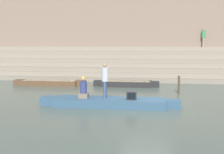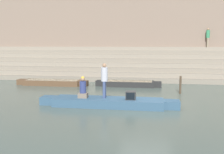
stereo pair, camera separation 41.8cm
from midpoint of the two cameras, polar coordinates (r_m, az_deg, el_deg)
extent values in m
plane|color=#47544C|center=(12.90, 6.58, -6.37)|extent=(120.00, 120.00, 0.00)
cube|color=gray|center=(23.12, 6.93, 0.07)|extent=(36.00, 5.25, 0.34)
cube|color=gray|center=(23.40, 6.95, 1.01)|extent=(36.00, 4.60, 0.34)
cube|color=gray|center=(23.70, 6.97, 1.92)|extent=(36.00, 3.94, 0.34)
cube|color=gray|center=(24.00, 6.99, 2.81)|extent=(36.00, 3.28, 0.34)
cube|color=gray|center=(24.30, 7.00, 3.67)|extent=(36.00, 2.63, 0.34)
cube|color=gray|center=(24.61, 7.02, 4.52)|extent=(36.00, 1.97, 0.34)
cube|color=gray|center=(24.92, 7.04, 5.34)|extent=(36.00, 1.31, 0.34)
cube|color=gray|center=(25.24, 7.05, 6.14)|extent=(36.00, 0.66, 0.34)
cube|color=#7F6B5B|center=(26.18, 7.10, 8.79)|extent=(34.20, 1.20, 7.54)
cube|color=#4C4037|center=(25.69, 6.98, 1.07)|extent=(34.20, 0.12, 0.60)
cube|color=#33516B|center=(12.81, -1.62, -5.54)|extent=(5.32, 1.28, 0.39)
cube|color=tan|center=(12.77, -1.63, -4.79)|extent=(4.89, 1.18, 0.05)
cube|color=#33516B|center=(12.71, 12.08, -5.80)|extent=(0.74, 0.70, 0.39)
cube|color=#33516B|center=(13.60, -14.39, -5.01)|extent=(0.74, 0.70, 0.39)
cylinder|color=olive|center=(13.64, -4.46, -4.36)|extent=(2.77, 0.04, 0.04)
cylinder|color=#3D4C75|center=(12.93, -2.39, -2.69)|extent=(0.14, 0.14, 0.82)
cylinder|color=#3D4C75|center=(12.76, -2.53, -2.82)|extent=(0.14, 0.14, 0.82)
cylinder|color=#B2B2BC|center=(12.73, -2.48, 0.58)|extent=(0.32, 0.32, 0.68)
sphere|color=#9E7556|center=(12.69, -2.49, 2.55)|extent=(0.19, 0.19, 0.19)
cube|color=#756656|center=(12.95, -7.13, -4.03)|extent=(0.45, 0.35, 0.24)
cylinder|color=navy|center=(12.88, -7.16, -2.23)|extent=(0.32, 0.32, 0.58)
sphere|color=#9E7556|center=(12.82, -7.18, -0.52)|extent=(0.19, 0.19, 0.19)
sphere|color=gold|center=(12.81, -7.19, -0.22)|extent=(0.17, 0.17, 0.17)
cube|color=#2D2D2D|center=(12.53, 3.33, -3.99)|extent=(0.47, 0.40, 0.40)
cube|color=black|center=(12.33, 3.27, -4.17)|extent=(0.39, 0.02, 0.32)
cube|color=brown|center=(19.75, -14.01, -1.23)|extent=(4.18, 1.13, 0.39)
cube|color=tan|center=(19.73, -14.03, -0.74)|extent=(3.85, 1.03, 0.05)
cube|color=brown|center=(19.02, -7.31, -1.39)|extent=(0.59, 0.62, 0.39)
cube|color=brown|center=(20.73, -20.17, -1.07)|extent=(0.59, 0.62, 0.39)
cube|color=black|center=(18.76, 2.45, -1.46)|extent=(3.65, 1.13, 0.39)
cube|color=tan|center=(18.74, 2.46, -0.94)|extent=(3.36, 1.03, 0.05)
cube|color=black|center=(18.71, 8.82, -1.56)|extent=(0.51, 0.62, 0.39)
cube|color=black|center=(19.05, -3.80, -1.34)|extent=(0.51, 0.62, 0.39)
cylinder|color=#473828|center=(16.54, 13.63, -1.61)|extent=(0.13, 0.13, 1.09)
cylinder|color=gray|center=(25.83, 18.72, 7.14)|extent=(0.13, 0.13, 0.83)
cylinder|color=gray|center=(25.66, 18.80, 7.14)|extent=(0.13, 0.13, 0.83)
cylinder|color=#338456|center=(25.76, 18.83, 8.82)|extent=(0.31, 0.31, 0.69)
sphere|color=#9E7556|center=(25.78, 18.87, 9.80)|extent=(0.20, 0.20, 0.20)
camera|label=1|loc=(0.21, -90.87, -0.11)|focal=42.00mm
camera|label=2|loc=(0.21, 89.13, 0.11)|focal=42.00mm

